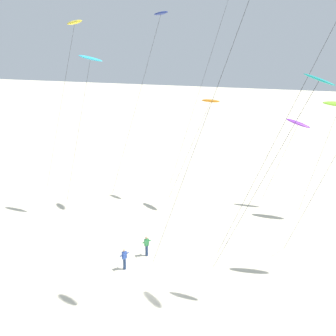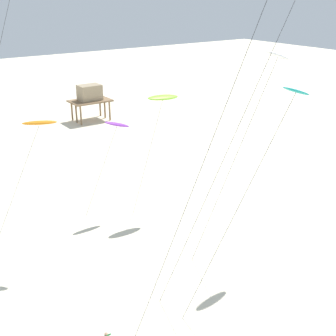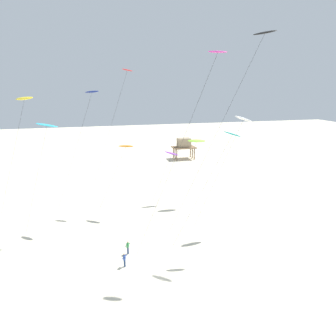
% 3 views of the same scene
% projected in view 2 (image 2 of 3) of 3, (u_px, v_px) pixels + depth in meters
% --- Properties ---
extents(kite_teal, '(7.61, 2.40, 14.92)m').
position_uv_depth(kite_teal, '(293.00, 97.00, 26.09)').
color(kite_teal, teal).
rests_on(kite_teal, ground).
extents(kite_orange, '(6.01, 2.40, 11.12)m').
position_uv_depth(kite_orange, '(39.00, 124.00, 32.81)').
color(kite_orange, orange).
rests_on(kite_orange, ground).
extents(kite_lime, '(4.52, 1.43, 11.30)m').
position_uv_depth(kite_lime, '(163.00, 98.00, 40.14)').
color(kite_lime, '#8CD833').
rests_on(kite_lime, ground).
extents(kite_purple, '(4.51, 1.34, 9.19)m').
position_uv_depth(kite_purple, '(117.00, 125.00, 40.47)').
color(kite_purple, purple).
rests_on(kite_purple, ground).
extents(kite_white, '(7.33, 2.21, 16.14)m').
position_uv_depth(kite_white, '(277.00, 58.00, 31.80)').
color(kite_white, white).
rests_on(kite_white, ground).
extents(stilt_house, '(6.34, 4.21, 5.80)m').
position_uv_depth(stilt_house, '(90.00, 95.00, 71.81)').
color(stilt_house, '#846647').
rests_on(stilt_house, ground).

